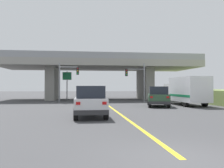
{
  "coord_description": "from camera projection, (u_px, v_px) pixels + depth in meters",
  "views": [
    {
      "loc": [
        -2.64,
        -5.92,
        1.93
      ],
      "look_at": [
        -0.11,
        14.53,
        2.23
      ],
      "focal_mm": 37.33,
      "sensor_mm": 36.0,
      "label": 1
    }
  ],
  "objects": [
    {
      "name": "sedan_oncoming",
      "position": [
        96.0,
        92.0,
        43.35
      ],
      "size": [
        1.86,
        4.57,
        2.02
      ],
      "color": "navy",
      "rests_on": "ground"
    },
    {
      "name": "traffic_signal_farside",
      "position": [
        66.0,
        77.0,
        29.58
      ],
      "size": [
        2.54,
        0.36,
        5.03
      ],
      "color": "slate",
      "rests_on": "ground"
    },
    {
      "name": "ground",
      "position": [
        100.0,
        99.0,
        37.55
      ],
      "size": [
        160.0,
        160.0,
        0.0
      ],
      "primitive_type": "plane",
      "color": "#424244"
    },
    {
      "name": "traffic_signal_nearside",
      "position": [
        138.0,
        78.0,
        31.72
      ],
      "size": [
        2.73,
        0.36,
        5.24
      ],
      "color": "slate",
      "rests_on": "ground"
    },
    {
      "name": "box_truck",
      "position": [
        186.0,
        91.0,
        25.13
      ],
      "size": [
        2.33,
        7.36,
        2.99
      ],
      "color": "silver",
      "rests_on": "ground"
    },
    {
      "name": "suv_crossing",
      "position": [
        158.0,
        96.0,
        23.55
      ],
      "size": [
        3.07,
        4.91,
        2.02
      ],
      "rotation": [
        0.0,
        0.0,
        -0.25
      ],
      "color": "#2D4C33",
      "rests_on": "ground"
    },
    {
      "name": "suv_lead",
      "position": [
        90.0,
        101.0,
        15.22
      ],
      "size": [
        2.03,
        4.43,
        2.02
      ],
      "color": "silver",
      "rests_on": "ground"
    },
    {
      "name": "highway_sign",
      "position": [
        67.0,
        79.0,
        34.91
      ],
      "size": [
        1.35,
        0.17,
        4.39
      ],
      "color": "#56595E",
      "rests_on": "ground"
    },
    {
      "name": "lane_divider_stripe",
      "position": [
        114.0,
        109.0,
        20.29
      ],
      "size": [
        0.2,
        28.46,
        0.01
      ],
      "primitive_type": "cube",
      "color": "yellow",
      "rests_on": "ground"
    },
    {
      "name": "overpass_bridge",
      "position": [
        100.0,
        69.0,
        37.62
      ],
      "size": [
        30.33,
        10.67,
        6.9
      ],
      "color": "gray",
      "rests_on": "ground"
    }
  ]
}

